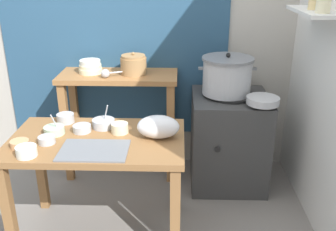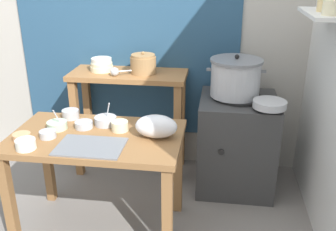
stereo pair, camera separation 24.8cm
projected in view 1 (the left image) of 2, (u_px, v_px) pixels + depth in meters
name	position (u px, v px, depth m)	size (l,w,h in m)	color
ground_plane	(121.00, 231.00, 2.67)	(9.00, 9.00, 0.00)	gray
wall_back	(143.00, 19.00, 3.19)	(4.40, 0.12, 2.60)	#B2ADA3
prep_table	(98.00, 154.00, 2.44)	(1.10, 0.66, 0.72)	olive
back_shelf_table	(119.00, 99.00, 3.18)	(0.96, 0.40, 0.90)	#9E6B3D
stove_block	(228.00, 140.00, 3.15)	(0.60, 0.61, 0.78)	#383838
steamer_pot	(227.00, 76.00, 2.96)	(0.45, 0.40, 0.33)	#B7BABF
clay_pot	(134.00, 65.00, 3.07)	(0.21, 0.21, 0.18)	#A37A4C
bowl_stack_enamel	(90.00, 67.00, 3.11)	(0.19, 0.19, 0.11)	beige
ladle	(107.00, 73.00, 2.99)	(0.26, 0.13, 0.07)	#B7BABF
serving_tray	(94.00, 150.00, 2.24)	(0.40, 0.28, 0.01)	slate
plastic_bag	(158.00, 127.00, 2.38)	(0.27, 0.17, 0.15)	white
wide_pan	(263.00, 100.00, 2.79)	(0.24, 0.24, 0.05)	#B7BABF
prep_bowl_0	(47.00, 139.00, 2.33)	(0.10, 0.10, 0.04)	#B7BABF
prep_bowl_1	(65.00, 118.00, 2.62)	(0.12, 0.12, 0.06)	#B7BABF
prep_bowl_2	(20.00, 143.00, 2.28)	(0.11, 0.11, 0.04)	tan
prep_bowl_3	(54.00, 130.00, 2.45)	(0.13, 0.13, 0.15)	#B7D1AD
prep_bowl_4	(104.00, 123.00, 2.55)	(0.15, 0.15, 0.16)	#B7BABF
prep_bowl_5	(82.00, 128.00, 2.48)	(0.12, 0.12, 0.05)	#B7BABF
prep_bowl_6	(26.00, 151.00, 2.17)	(0.12, 0.12, 0.06)	silver
prep_bowl_7	(120.00, 128.00, 2.47)	(0.11, 0.11, 0.06)	beige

